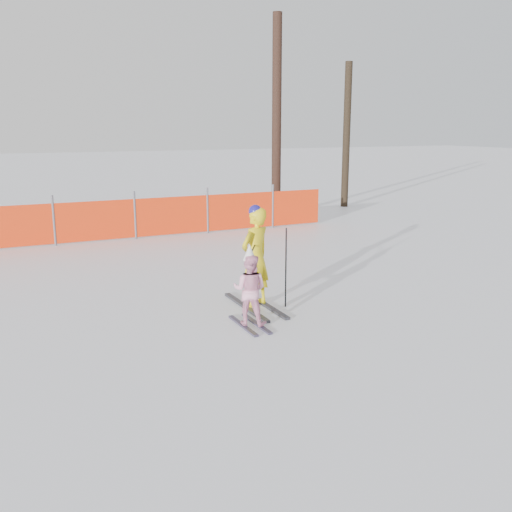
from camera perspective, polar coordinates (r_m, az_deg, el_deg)
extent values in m
plane|color=white|center=(8.32, 1.48, -7.43)|extent=(120.00, 120.00, 0.00)
cube|color=black|center=(9.27, -1.02, -5.13)|extent=(0.09, 1.60, 0.04)
cube|color=black|center=(9.41, 0.87, -4.85)|extent=(0.09, 1.60, 0.04)
imported|color=yellow|center=(9.12, -0.07, -0.09)|extent=(0.69, 0.60, 1.60)
sphere|color=navy|center=(8.99, -0.07, 4.49)|extent=(0.21, 0.21, 0.21)
cube|color=black|center=(8.45, -1.31, -6.98)|extent=(0.09, 0.95, 0.03)
cube|color=black|center=(8.54, 0.05, -6.77)|extent=(0.09, 0.95, 0.03)
imported|color=#F49FC2|center=(8.33, -0.64, -3.37)|extent=(0.65, 0.63, 1.05)
cone|color=silver|center=(8.19, -0.65, 0.40)|extent=(0.19, 0.19, 0.24)
cylinder|color=black|center=(9.19, 3.00, -1.20)|extent=(0.02, 0.02, 1.31)
cylinder|color=black|center=(8.64, -0.34, 0.62)|extent=(0.35, 0.57, 0.02)
cylinder|color=#595960|center=(14.80, -19.56, 3.35)|extent=(0.06, 0.06, 1.25)
cylinder|color=#595960|center=(15.12, -12.01, 4.00)|extent=(0.06, 0.06, 1.25)
cylinder|color=#595960|center=(15.69, -4.87, 4.55)|extent=(0.06, 0.06, 1.25)
cylinder|color=#595960|center=(16.48, 1.68, 5.00)|extent=(0.06, 0.06, 1.25)
cube|color=#F2350C|center=(14.79, -20.46, 2.98)|extent=(15.52, 0.03, 1.00)
cylinder|color=black|center=(18.34, 2.08, 13.60)|extent=(0.29, 0.29, 6.23)
cylinder|color=black|center=(21.05, 9.04, 11.79)|extent=(0.26, 0.26, 5.08)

